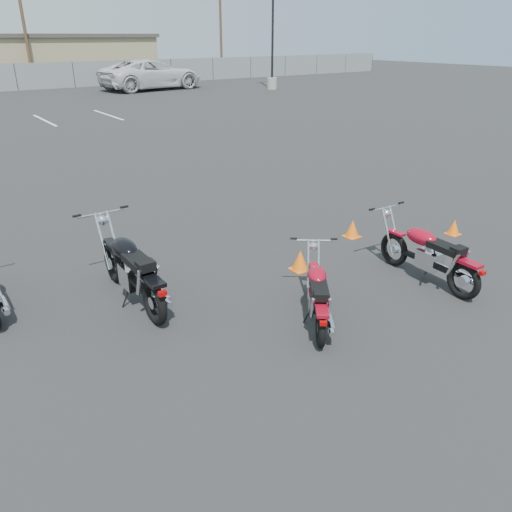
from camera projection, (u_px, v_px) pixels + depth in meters
ground at (269, 316)px, 7.01m from camera, size 120.00×120.00×0.00m
motorcycle_second_black at (132, 269)px, 7.21m from camera, size 0.88×2.27×1.11m
motorcycle_third_red at (318, 294)px, 6.74m from camera, size 1.36×1.63×0.88m
motorcycle_rear_red at (429, 254)px, 7.84m from camera, size 0.79×2.04×1.00m
training_cone_near at (352, 228)px, 9.69m from camera, size 0.28×0.28×0.34m
training_cone_far at (454, 227)px, 9.82m from camera, size 0.25×0.25×0.30m
training_cone_extra at (300, 260)px, 8.32m from camera, size 0.29×0.29×0.35m
light_pole_east at (272, 52)px, 35.10m from camera, size 0.80×0.70×9.78m
tan_building_east at (64, 56)px, 44.33m from camera, size 14.40×9.40×3.70m
utility_pole_c at (23, 19)px, 37.34m from camera, size 1.80×0.24×9.00m
utility_pole_d at (221, 22)px, 47.60m from camera, size 1.80×0.24×9.00m
white_van at (151, 66)px, 35.26m from camera, size 4.32×8.80×3.22m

